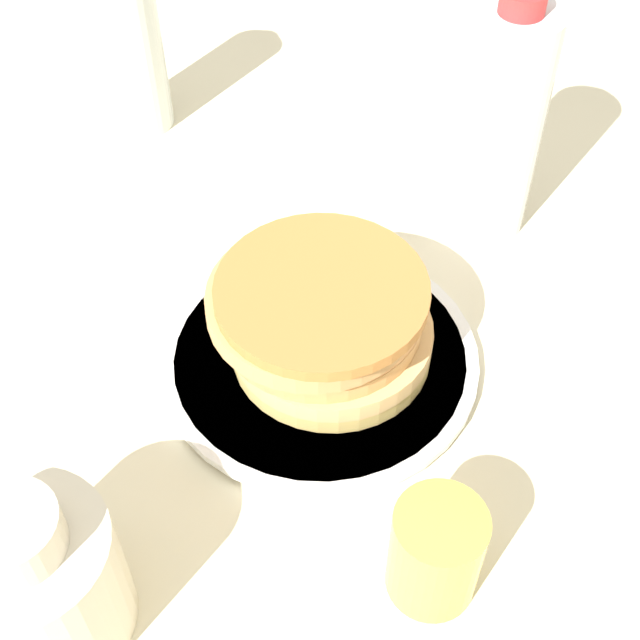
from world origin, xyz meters
TOP-DOWN VIEW (x-y plane):
  - ground_plane at (0.00, 0.00)m, footprint 4.00×4.00m
  - plate at (-0.01, -0.02)m, footprint 0.25×0.25m
  - pancake_stack at (-0.01, -0.02)m, footprint 0.17×0.17m
  - juice_glass at (0.14, 0.11)m, footprint 0.06×0.06m
  - cream_jug at (0.25, -0.11)m, footprint 0.10×0.10m
  - water_bottle_near at (-0.25, -0.30)m, footprint 0.06×0.06m
  - water_bottle_mid at (-0.22, 0.07)m, footprint 0.07×0.07m

SIDE VIEW (x-z plane):
  - ground_plane at x=0.00m, z-range 0.00..0.00m
  - plate at x=-0.01m, z-range 0.00..0.01m
  - juice_glass at x=0.14m, z-range 0.00..0.08m
  - cream_jug at x=0.25m, z-range -0.01..0.12m
  - pancake_stack at x=-0.01m, z-range 0.01..0.10m
  - water_bottle_near at x=-0.25m, z-range -0.01..0.18m
  - water_bottle_mid at x=-0.22m, z-range -0.01..0.22m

